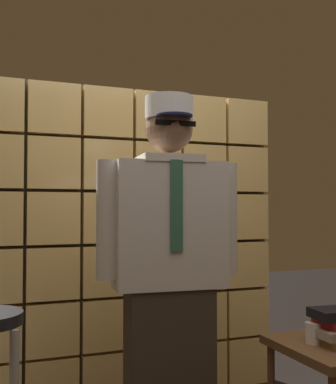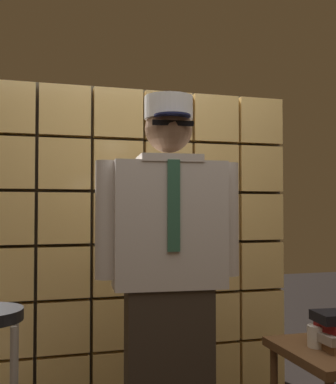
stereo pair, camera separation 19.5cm
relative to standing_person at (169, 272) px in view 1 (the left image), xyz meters
The scene contains 3 objects.
glass_block_wall 0.82m from the standing_person, 85.69° to the left, with size 1.98×0.10×1.98m.
standing_person is the anchor object (origin of this frame).
coffee_mug 0.72m from the standing_person, 23.28° to the right, with size 0.13×0.08×0.09m.
Camera 1 is at (-0.86, -1.65, 1.19)m, focal length 44.43 mm.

